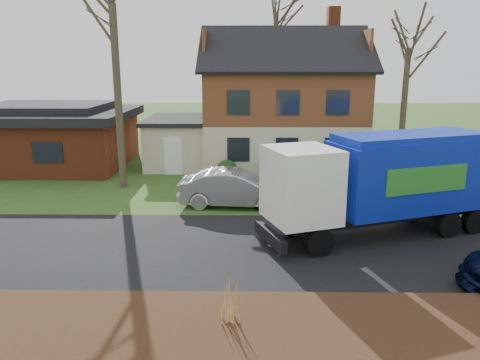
{
  "coord_description": "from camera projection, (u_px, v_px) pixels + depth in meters",
  "views": [
    {
      "loc": [
        -0.15,
        -14.48,
        5.97
      ],
      "look_at": [
        -0.4,
        2.5,
        1.74
      ],
      "focal_mm": 35.0,
      "sensor_mm": 36.0,
      "label": 1
    }
  ],
  "objects": [
    {
      "name": "ground",
      "position": [
        251.0,
        249.0,
        15.49
      ],
      "size": [
        120.0,
        120.0,
        0.0
      ],
      "primitive_type": "plane",
      "color": "#30501A",
      "rests_on": "ground"
    },
    {
      "name": "silver_sedan",
      "position": [
        235.0,
        188.0,
        20.02
      ],
      "size": [
        4.89,
        2.02,
        1.57
      ],
      "primitive_type": "imported",
      "rotation": [
        0.0,
        0.0,
        1.5
      ],
      "color": "#9B9EA3",
      "rests_on": "ground"
    },
    {
      "name": "grass_clump_mid",
      "position": [
        230.0,
        299.0,
        10.5
      ],
      "size": [
        0.39,
        0.32,
        1.08
      ],
      "color": "tan",
      "rests_on": "mulch_verge"
    },
    {
      "name": "ranch_house",
      "position": [
        48.0,
        136.0,
        27.84
      ],
      "size": [
        9.8,
        8.2,
        3.7
      ],
      "color": "brown",
      "rests_on": "ground"
    },
    {
      "name": "main_house",
      "position": [
        274.0,
        97.0,
        28.0
      ],
      "size": [
        12.95,
        8.95,
        9.26
      ],
      "color": "#BEB499",
      "rests_on": "ground"
    },
    {
      "name": "tree_front_east",
      "position": [
        411.0,
        25.0,
        22.94
      ],
      "size": [
        3.46,
        3.46,
        9.61
      ],
      "color": "#463B2A",
      "rests_on": "ground"
    },
    {
      "name": "garbage_truck",
      "position": [
        387.0,
        178.0,
        16.3
      ],
      "size": [
        8.72,
        5.03,
        3.62
      ],
      "rotation": [
        0.0,
        0.0,
        0.35
      ],
      "color": "black",
      "rests_on": "ground"
    },
    {
      "name": "road",
      "position": [
        251.0,
        249.0,
        15.49
      ],
      "size": [
        80.0,
        7.0,
        0.02
      ],
      "primitive_type": "cube",
      "color": "black",
      "rests_on": "ground"
    },
    {
      "name": "mulch_verge",
      "position": [
        253.0,
        335.0,
        10.31
      ],
      "size": [
        80.0,
        3.5,
        0.3
      ],
      "primitive_type": "cube",
      "color": "#321B10",
      "rests_on": "ground"
    }
  ]
}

